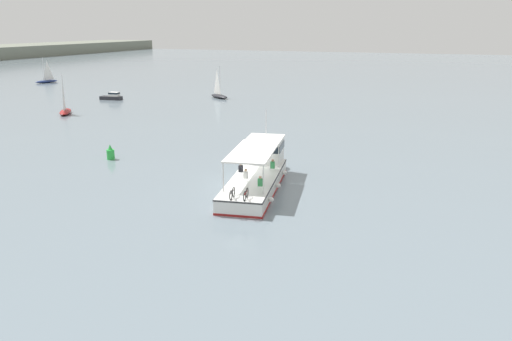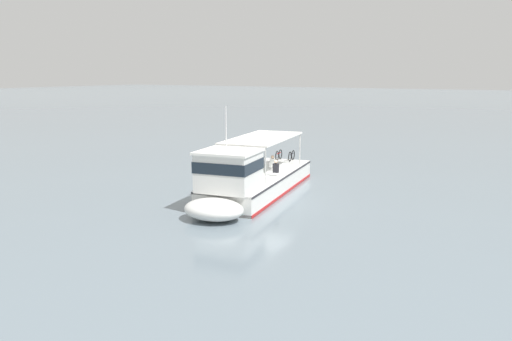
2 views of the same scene
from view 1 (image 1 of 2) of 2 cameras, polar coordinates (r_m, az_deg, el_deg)
The scene contains 7 objects.
ground_plane at distance 37.76m, azimuth -1.06°, elevation -1.62°, with size 400.00×400.00×0.00m, color slate.
ferry_main at distance 37.48m, azimuth 0.31°, elevation -0.13°, with size 13.03×5.09×5.32m.
sailboat_far_left at distance 84.01m, azimuth -4.35°, elevation 8.82°, with size 3.89×4.74×5.40m.
sailboat_horizon_east at distance 115.82m, azimuth -23.28°, elevation 9.66°, with size 4.97×3.13×5.40m.
sailboat_horizon_west at distance 73.26m, azimuth -21.41°, elevation 6.59°, with size 4.78×3.80×5.40m.
motorboat_outer_anchorage at distance 85.25m, azimuth -16.46°, elevation 8.31°, with size 1.69×3.72×1.26m.
channel_buoy at distance 46.66m, azimuth -16.65°, elevation 1.95°, with size 0.70×0.70×1.40m.
Camera 1 is at (-33.33, -13.27, 11.77)m, focal length 34.21 mm.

